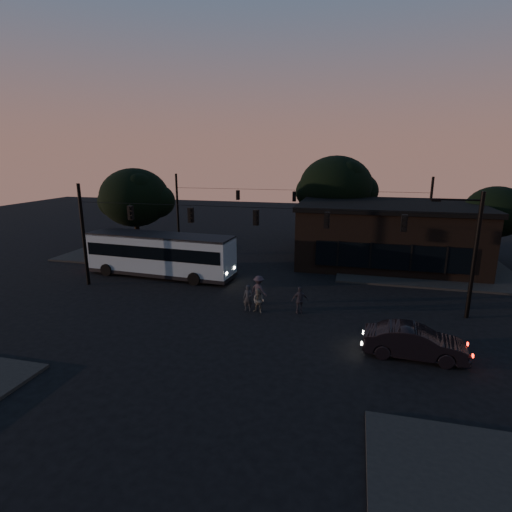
% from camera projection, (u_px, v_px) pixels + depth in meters
% --- Properties ---
extents(ground, '(120.00, 120.00, 0.00)m').
position_uv_depth(ground, '(239.00, 322.00, 23.20)').
color(ground, black).
rests_on(ground, ground).
extents(sidewalk_far_right, '(14.00, 10.00, 0.15)m').
position_uv_depth(sidewalk_far_right, '(423.00, 270.00, 33.50)').
color(sidewalk_far_right, black).
rests_on(sidewalk_far_right, ground).
extents(sidewalk_far_left, '(14.00, 10.00, 0.15)m').
position_uv_depth(sidewalk_far_left, '(144.00, 252.00, 39.66)').
color(sidewalk_far_left, black).
rests_on(sidewalk_far_left, ground).
extents(building, '(15.40, 10.41, 5.40)m').
position_uv_depth(building, '(387.00, 233.00, 35.42)').
color(building, black).
rests_on(building, ground).
extents(tree_behind, '(7.60, 7.60, 9.43)m').
position_uv_depth(tree_behind, '(336.00, 187.00, 41.42)').
color(tree_behind, black).
rests_on(tree_behind, ground).
extents(tree_right, '(5.20, 5.20, 6.86)m').
position_uv_depth(tree_right, '(495.00, 212.00, 34.72)').
color(tree_right, black).
rests_on(tree_right, ground).
extents(tree_left, '(6.40, 6.40, 8.30)m').
position_uv_depth(tree_left, '(135.00, 198.00, 37.37)').
color(tree_left, black).
rests_on(tree_left, ground).
extents(signal_rig_near, '(26.24, 0.30, 7.50)m').
position_uv_depth(signal_rig_near, '(256.00, 234.00, 25.87)').
color(signal_rig_near, black).
rests_on(signal_rig_near, ground).
extents(signal_rig_far, '(26.24, 0.30, 7.50)m').
position_uv_depth(signal_rig_far, '(294.00, 208.00, 40.97)').
color(signal_rig_far, black).
rests_on(signal_rig_far, ground).
extents(bus, '(12.23, 3.58, 3.40)m').
position_uv_depth(bus, '(160.00, 253.00, 31.71)').
color(bus, '#8399A7').
rests_on(bus, ground).
extents(car, '(4.80, 1.92, 1.55)m').
position_uv_depth(car, '(414.00, 342.00, 19.03)').
color(car, black).
rests_on(car, ground).
extents(pedestrian_a, '(0.61, 0.40, 1.65)m').
position_uv_depth(pedestrian_a, '(248.00, 298.00, 24.76)').
color(pedestrian_a, black).
rests_on(pedestrian_a, ground).
extents(pedestrian_b, '(0.83, 0.70, 1.53)m').
position_uv_depth(pedestrian_b, '(259.00, 301.00, 24.45)').
color(pedestrian_b, '#54544D').
rests_on(pedestrian_b, ground).
extents(pedestrian_c, '(1.08, 0.69, 1.71)m').
position_uv_depth(pedestrian_c, '(300.00, 300.00, 24.30)').
color(pedestrian_c, '#282730').
rests_on(pedestrian_c, ground).
extents(pedestrian_d, '(1.41, 1.18, 1.89)m').
position_uv_depth(pedestrian_d, '(259.00, 290.00, 25.92)').
color(pedestrian_d, '#28222B').
rests_on(pedestrian_d, ground).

